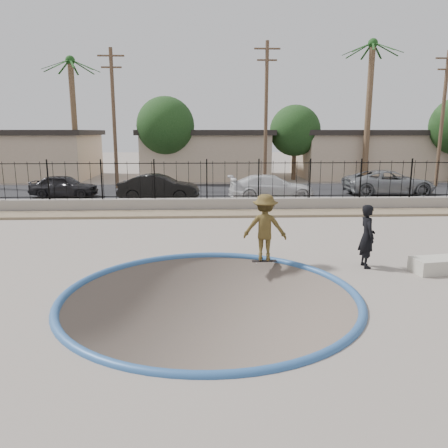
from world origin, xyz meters
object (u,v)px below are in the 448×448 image
skater (265,231)px  concrete_ledge (441,265)px  car_c (271,187)px  car_a (64,186)px  car_b (159,188)px  skateboard (264,261)px  videographer (367,236)px  car_d (389,183)px

skater → concrete_ledge: size_ratio=1.21×
car_c → car_a: bearing=79.4°
concrete_ledge → car_a: 20.58m
car_b → skater: bearing=-155.3°
skater → skateboard: 0.91m
skateboard → videographer: 2.99m
car_b → car_c: size_ratio=0.91×
car_b → car_d: 13.67m
skateboard → concrete_ledge: 4.85m
car_b → car_c: bearing=-85.0°
skater → car_d: bearing=-113.9°
skater → car_a: skater is taller
car_d → videographer: bearing=152.6°
car_d → car_b: bearing=94.4°
car_d → car_a: bearing=87.7°
car_b → videographer: bearing=-145.2°
car_b → concrete_ledge: bearing=-140.2°
skater → videographer: (2.81, -0.52, -0.07)m
skater → skateboard: bearing=11.0°
concrete_ledge → car_d: size_ratio=0.30×
skater → car_a: bearing=-42.5°
skateboard → car_a: car_a is taller
car_a → car_b: 5.89m
videographer → car_b: 14.20m
videographer → car_a: (-12.72, 13.92, -0.21)m
skater → car_b: (-4.24, 11.80, -0.21)m
skateboard → concrete_ledge: size_ratio=0.46×
skater → concrete_ledge: skater is taller
car_c → concrete_ledge: bearing=-170.9°
car_a → concrete_ledge: bearing=-130.7°
videographer → car_c: bearing=3.8°
car_c → car_d: (7.35, 1.60, 0.05)m
concrete_ledge → car_a: bearing=135.3°
car_b → car_d: size_ratio=0.82×
concrete_ledge → car_b: 15.69m
skateboard → car_c: car_c is taller
car_c → skater: bearing=167.6°
skater → skateboard: skater is taller
skater → skateboard: (-0.00, 0.00, -0.91)m
videographer → concrete_ledge: videographer is taller
skateboard → car_a: size_ratio=0.19×
videographer → car_b: videographer is taller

